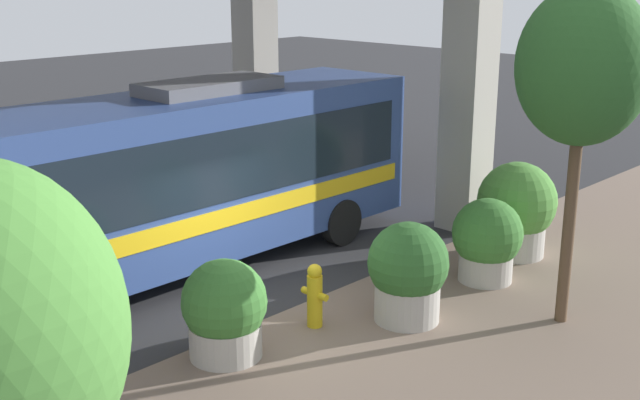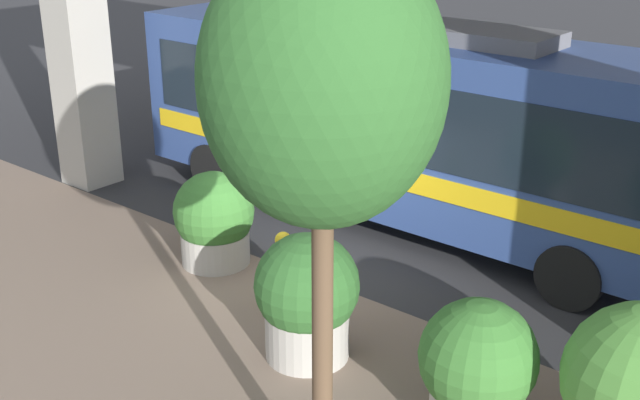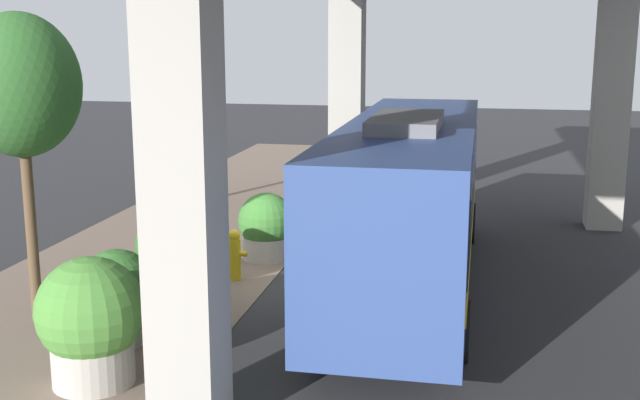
% 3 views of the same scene
% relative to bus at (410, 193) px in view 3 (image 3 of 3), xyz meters
% --- Properties ---
extents(ground_plane, '(80.00, 80.00, 0.00)m').
position_rel_bus_xyz_m(ground_plane, '(-2.84, -0.07, -1.98)').
color(ground_plane, '#2D2D30').
rests_on(ground_plane, ground).
extents(sidewalk_strip, '(6.00, 40.00, 0.02)m').
position_rel_bus_xyz_m(sidewalk_strip, '(-5.84, -0.07, -1.97)').
color(sidewalk_strip, '#7A6656').
rests_on(sidewalk_strip, ground).
extents(bus, '(2.60, 11.03, 3.66)m').
position_rel_bus_xyz_m(bus, '(0.00, 0.00, 0.00)').
color(bus, '#334C8C').
rests_on(bus, ground).
extents(fire_hydrant, '(0.53, 0.26, 1.10)m').
position_rel_bus_xyz_m(fire_hydrant, '(-3.63, -0.25, -1.42)').
color(fire_hydrant, gold).
rests_on(fire_hydrant, ground).
extents(planter_front, '(1.61, 1.61, 1.96)m').
position_rel_bus_xyz_m(planter_front, '(-4.18, -5.55, -0.99)').
color(planter_front, '#ADA89E').
rests_on(planter_front, ground).
extents(planter_middle, '(1.35, 1.35, 1.72)m').
position_rel_bus_xyz_m(planter_middle, '(-4.57, -1.50, -1.11)').
color(planter_middle, '#ADA89E').
rests_on(planter_middle, ground).
extents(planter_back, '(1.32, 1.32, 1.61)m').
position_rel_bus_xyz_m(planter_back, '(-4.54, -3.92, -1.17)').
color(planter_back, '#ADA89E').
rests_on(planter_back, ground).
extents(planter_extra, '(1.30, 1.30, 1.56)m').
position_rel_bus_xyz_m(planter_extra, '(-3.40, 1.44, -1.22)').
color(planter_extra, '#ADA89E').
rests_on(planter_extra, ground).
extents(street_tree_near, '(1.93, 1.93, 4.64)m').
position_rel_bus_xyz_m(street_tree_near, '(-7.32, 6.58, 1.46)').
color(street_tree_near, brown).
rests_on(street_tree_near, ground).
extents(street_tree_far, '(2.08, 2.08, 5.52)m').
position_rel_bus_xyz_m(street_tree_far, '(-6.45, -3.28, 2.26)').
color(street_tree_far, brown).
rests_on(street_tree_far, ground).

